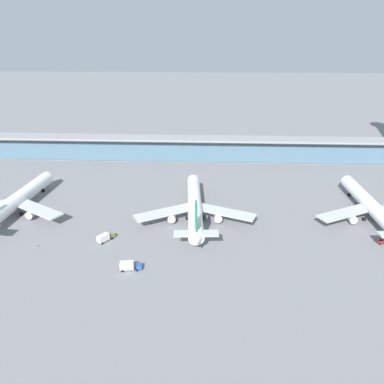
{
  "coord_description": "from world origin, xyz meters",
  "views": [
    {
      "loc": [
        6.86,
        -131.59,
        75.09
      ],
      "look_at": [
        0.0,
        19.95,
        8.19
      ],
      "focal_mm": 34.66,
      "sensor_mm": 36.0,
      "label": 1
    }
  ],
  "objects_px": {
    "airliner_right_stand": "(372,207)",
    "service_truck_mid_apron_red": "(381,242)",
    "service_truck_under_wing_olive": "(105,237)",
    "airliner_left_stand": "(14,202)",
    "airliner_centre_stand": "(195,206)",
    "safety_cone_bravo": "(38,245)",
    "safety_cone_alpha": "(6,234)",
    "service_truck_on_taxiway_blue": "(129,266)"
  },
  "relations": [
    {
      "from": "airliner_right_stand",
      "to": "service_truck_mid_apron_red",
      "type": "distance_m",
      "value": 21.23
    },
    {
      "from": "service_truck_under_wing_olive",
      "to": "service_truck_mid_apron_red",
      "type": "bearing_deg",
      "value": 1.61
    },
    {
      "from": "airliner_left_stand",
      "to": "airliner_centre_stand",
      "type": "height_order",
      "value": "same"
    },
    {
      "from": "airliner_centre_stand",
      "to": "service_truck_under_wing_olive",
      "type": "bearing_deg",
      "value": -148.3
    },
    {
      "from": "airliner_left_stand",
      "to": "safety_cone_bravo",
      "type": "distance_m",
      "value": 34.38
    },
    {
      "from": "service_truck_under_wing_olive",
      "to": "safety_cone_alpha",
      "type": "xyz_separation_m",
      "value": [
        -40.4,
        2.61,
        -1.37
      ]
    },
    {
      "from": "airliner_centre_stand",
      "to": "safety_cone_bravo",
      "type": "xyz_separation_m",
      "value": [
        -58.03,
        -25.54,
        -5.29
      ]
    },
    {
      "from": "airliner_centre_stand",
      "to": "safety_cone_alpha",
      "type": "height_order",
      "value": "airliner_centre_stand"
    },
    {
      "from": "safety_cone_alpha",
      "to": "service_truck_on_taxiway_blue",
      "type": "bearing_deg",
      "value": -21.15
    },
    {
      "from": "airliner_right_stand",
      "to": "service_truck_on_taxiway_blue",
      "type": "distance_m",
      "value": 104.94
    },
    {
      "from": "airliner_left_stand",
      "to": "service_truck_on_taxiway_blue",
      "type": "height_order",
      "value": "airliner_left_stand"
    },
    {
      "from": "airliner_centre_stand",
      "to": "service_truck_mid_apron_red",
      "type": "relative_size",
      "value": 20.52
    },
    {
      "from": "airliner_left_stand",
      "to": "service_truck_under_wing_olive",
      "type": "bearing_deg",
      "value": -25.5
    },
    {
      "from": "airliner_left_stand",
      "to": "airliner_right_stand",
      "type": "xyz_separation_m",
      "value": [
        155.03,
        1.59,
        0.0
      ]
    },
    {
      "from": "airliner_right_stand",
      "to": "service_truck_under_wing_olive",
      "type": "distance_m",
      "value": 111.95
    },
    {
      "from": "airliner_right_stand",
      "to": "airliner_left_stand",
      "type": "bearing_deg",
      "value": -179.41
    },
    {
      "from": "airliner_right_stand",
      "to": "safety_cone_bravo",
      "type": "xyz_separation_m",
      "value": [
        -133.7,
        -28.03,
        -5.29
      ]
    },
    {
      "from": "service_truck_mid_apron_red",
      "to": "service_truck_on_taxiway_blue",
      "type": "bearing_deg",
      "value": -167.19
    },
    {
      "from": "safety_cone_bravo",
      "to": "airliner_right_stand",
      "type": "bearing_deg",
      "value": 11.84
    },
    {
      "from": "airliner_centre_stand",
      "to": "airliner_right_stand",
      "type": "height_order",
      "value": "same"
    },
    {
      "from": "airliner_right_stand",
      "to": "safety_cone_alpha",
      "type": "bearing_deg",
      "value": -172.12
    },
    {
      "from": "airliner_right_stand",
      "to": "safety_cone_bravo",
      "type": "distance_m",
      "value": 136.7
    },
    {
      "from": "airliner_centre_stand",
      "to": "safety_cone_alpha",
      "type": "bearing_deg",
      "value": -166.18
    },
    {
      "from": "airliner_right_stand",
      "to": "service_truck_mid_apron_red",
      "type": "relative_size",
      "value": 20.5
    },
    {
      "from": "airliner_left_stand",
      "to": "service_truck_on_taxiway_blue",
      "type": "xyz_separation_m",
      "value": [
        58.69,
        -39.83,
        -3.92
      ]
    },
    {
      "from": "service_truck_mid_apron_red",
      "to": "safety_cone_bravo",
      "type": "distance_m",
      "value": 130.24
    },
    {
      "from": "service_truck_mid_apron_red",
      "to": "airliner_right_stand",
      "type": "bearing_deg",
      "value": 79.74
    },
    {
      "from": "airliner_centre_stand",
      "to": "service_truck_on_taxiway_blue",
      "type": "distance_m",
      "value": 44.25
    },
    {
      "from": "airliner_left_stand",
      "to": "service_truck_under_wing_olive",
      "type": "height_order",
      "value": "airliner_left_stand"
    },
    {
      "from": "service_truck_mid_apron_red",
      "to": "service_truck_under_wing_olive",
      "type": "bearing_deg",
      "value": -178.39
    },
    {
      "from": "service_truck_under_wing_olive",
      "to": "airliner_centre_stand",
      "type": "bearing_deg",
      "value": 31.7
    },
    {
      "from": "service_truck_under_wing_olive",
      "to": "service_truck_mid_apron_red",
      "type": "height_order",
      "value": "service_truck_under_wing_olive"
    },
    {
      "from": "safety_cone_bravo",
      "to": "airliner_centre_stand",
      "type": "bearing_deg",
      "value": 23.75
    },
    {
      "from": "service_truck_on_taxiway_blue",
      "to": "safety_cone_alpha",
      "type": "relative_size",
      "value": 10.79
    },
    {
      "from": "safety_cone_alpha",
      "to": "safety_cone_bravo",
      "type": "xyz_separation_m",
      "value": [
        16.12,
        -7.3,
        0.0
      ]
    },
    {
      "from": "service_truck_under_wing_olive",
      "to": "safety_cone_bravo",
      "type": "xyz_separation_m",
      "value": [
        -24.27,
        -4.69,
        -1.37
      ]
    },
    {
      "from": "airliner_left_stand",
      "to": "airliner_centre_stand",
      "type": "distance_m",
      "value": 79.37
    },
    {
      "from": "airliner_left_stand",
      "to": "service_truck_under_wing_olive",
      "type": "distance_m",
      "value": 50.68
    },
    {
      "from": "airliner_left_stand",
      "to": "safety_cone_alpha",
      "type": "height_order",
      "value": "airliner_left_stand"
    },
    {
      "from": "airliner_left_stand",
      "to": "safety_cone_alpha",
      "type": "xyz_separation_m",
      "value": [
        5.21,
        -19.14,
        -5.29
      ]
    },
    {
      "from": "airliner_right_stand",
      "to": "service_truck_on_taxiway_blue",
      "type": "xyz_separation_m",
      "value": [
        -96.34,
        -41.42,
        -3.92
      ]
    },
    {
      "from": "service_truck_on_taxiway_blue",
      "to": "safety_cone_bravo",
      "type": "height_order",
      "value": "service_truck_on_taxiway_blue"
    }
  ]
}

